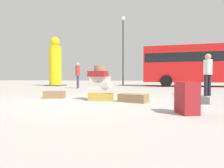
# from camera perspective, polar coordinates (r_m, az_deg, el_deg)

# --- Properties ---
(ground_plane) EXTENTS (80.00, 80.00, 0.00)m
(ground_plane) POSITION_cam_1_polar(r_m,az_deg,el_deg) (5.32, -6.96, -5.45)
(ground_plane) COLOR #ADA89E
(suitcase_tower) EXTENTS (0.82, 0.59, 1.06)m
(suitcase_tower) POSITION_cam_1_polar(r_m,az_deg,el_deg) (5.56, -3.64, -0.60)
(suitcase_tower) COLOR #B28C33
(suitcase_tower) RESTS_ON ground
(suitcase_maroon_foreground_far) EXTENTS (0.42, 0.49, 0.61)m
(suitcase_maroon_foreground_far) POSITION_cam_1_polar(r_m,az_deg,el_deg) (3.72, 22.40, -4.06)
(suitcase_maroon_foreground_far) COLOR maroon
(suitcase_maroon_foreground_far) RESTS_ON ground
(suitcase_brown_behind_tower) EXTENTS (0.73, 0.45, 0.24)m
(suitcase_brown_behind_tower) POSITION_cam_1_polar(r_m,az_deg,el_deg) (6.43, -17.58, -3.17)
(suitcase_brown_behind_tower) COLOR olive
(suitcase_brown_behind_tower) RESTS_ON ground
(suitcase_brown_right_side) EXTENTS (0.89, 0.67, 0.23)m
(suitcase_brown_right_side) POSITION_cam_1_polar(r_m,az_deg,el_deg) (5.18, 6.68, -4.37)
(suitcase_brown_right_side) COLOR olive
(suitcase_brown_right_side) RESTS_ON ground
(suitcase_charcoal_left_side) EXTENTS (0.71, 0.48, 0.18)m
(suitcase_charcoal_left_side) POSITION_cam_1_polar(r_m,az_deg,el_deg) (5.29, 24.34, -4.67)
(suitcase_charcoal_left_side) COLOR #4C4C51
(suitcase_charcoal_left_side) RESTS_ON ground
(person_bearded_onlooker) EXTENTS (0.30, 0.30, 1.58)m
(person_bearded_onlooker) POSITION_cam_1_polar(r_m,az_deg,el_deg) (7.69, 27.81, 3.66)
(person_bearded_onlooker) COLOR black
(person_bearded_onlooker) RESTS_ON ground
(person_tourist_with_camera) EXTENTS (0.30, 0.33, 1.69)m
(person_tourist_with_camera) POSITION_cam_1_polar(r_m,az_deg,el_deg) (12.17, -10.67, 3.43)
(person_tourist_with_camera) COLOR #3F334C
(person_tourist_with_camera) RESTS_ON ground
(yellow_dummy_statue) EXTENTS (1.41, 1.41, 4.13)m
(yellow_dummy_statue) POSITION_cam_1_polar(r_m,az_deg,el_deg) (16.30, -17.34, 5.91)
(yellow_dummy_statue) COLOR yellow
(yellow_dummy_statue) RESTS_ON ground
(parked_bus) EXTENTS (9.95, 3.13, 3.15)m
(parked_bus) POSITION_cam_1_polar(r_m,az_deg,el_deg) (16.17, 27.92, 5.79)
(parked_bus) COLOR red
(parked_bus) RESTS_ON ground
(lamp_post) EXTENTS (0.36, 0.36, 6.14)m
(lamp_post) POSITION_cam_1_polar(r_m,az_deg,el_deg) (16.71, 3.49, 13.39)
(lamp_post) COLOR #333338
(lamp_post) RESTS_ON ground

